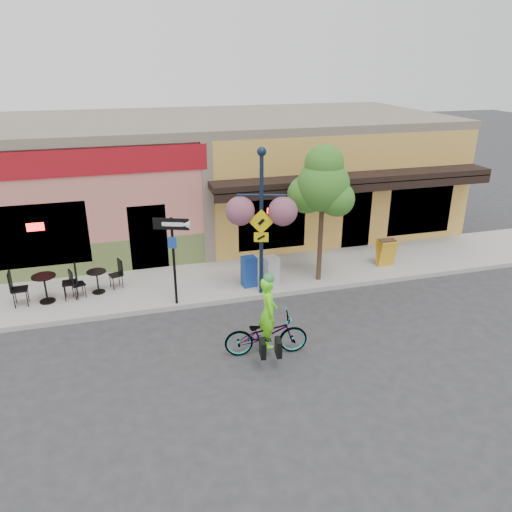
{
  "coord_description": "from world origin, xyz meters",
  "views": [
    {
      "loc": [
        -3.8,
        -12.13,
        6.71
      ],
      "look_at": [
        -0.21,
        0.5,
        1.4
      ],
      "focal_mm": 35.0,
      "sensor_mm": 36.0,
      "label": 1
    }
  ],
  "objects_px": {
    "bicycle": "(266,334)",
    "building": "(214,174)",
    "newspaper_box_blue": "(249,271)",
    "newspaper_box_grey": "(271,271)",
    "lamp_post": "(261,224)",
    "street_tree": "(322,214)",
    "one_way_sign": "(174,262)",
    "cyclist_rider": "(268,321)"
  },
  "relations": [
    {
      "from": "one_way_sign",
      "to": "newspaper_box_grey",
      "type": "relative_size",
      "value": 2.83
    },
    {
      "from": "street_tree",
      "to": "newspaper_box_blue",
      "type": "bearing_deg",
      "value": 176.36
    },
    {
      "from": "lamp_post",
      "to": "newspaper_box_blue",
      "type": "xyz_separation_m",
      "value": [
        -0.21,
        0.57,
        -1.69
      ]
    },
    {
      "from": "newspaper_box_grey",
      "to": "bicycle",
      "type": "bearing_deg",
      "value": -124.63
    },
    {
      "from": "newspaper_box_blue",
      "to": "building",
      "type": "bearing_deg",
      "value": 82.36
    },
    {
      "from": "bicycle",
      "to": "street_tree",
      "type": "height_order",
      "value": "street_tree"
    },
    {
      "from": "newspaper_box_blue",
      "to": "newspaper_box_grey",
      "type": "height_order",
      "value": "newspaper_box_blue"
    },
    {
      "from": "bicycle",
      "to": "newspaper_box_blue",
      "type": "xyz_separation_m",
      "value": [
        0.52,
        3.49,
        0.1
      ]
    },
    {
      "from": "lamp_post",
      "to": "newspaper_box_grey",
      "type": "height_order",
      "value": "lamp_post"
    },
    {
      "from": "cyclist_rider",
      "to": "one_way_sign",
      "type": "bearing_deg",
      "value": 39.83
    },
    {
      "from": "building",
      "to": "bicycle",
      "type": "relative_size",
      "value": 9.15
    },
    {
      "from": "building",
      "to": "newspaper_box_grey",
      "type": "distance_m",
      "value": 6.59
    },
    {
      "from": "newspaper_box_grey",
      "to": "street_tree",
      "type": "distance_m",
      "value": 2.3
    },
    {
      "from": "lamp_post",
      "to": "street_tree",
      "type": "relative_size",
      "value": 1.01
    },
    {
      "from": "newspaper_box_grey",
      "to": "building",
      "type": "bearing_deg",
      "value": 78.48
    },
    {
      "from": "building",
      "to": "newspaper_box_grey",
      "type": "height_order",
      "value": "building"
    },
    {
      "from": "building",
      "to": "street_tree",
      "type": "height_order",
      "value": "building"
    },
    {
      "from": "newspaper_box_blue",
      "to": "street_tree",
      "type": "bearing_deg",
      "value": -9.27
    },
    {
      "from": "newspaper_box_grey",
      "to": "lamp_post",
      "type": "bearing_deg",
      "value": -148.26
    },
    {
      "from": "building",
      "to": "street_tree",
      "type": "xyz_separation_m",
      "value": [
        2.0,
        -6.42,
        0.03
      ]
    },
    {
      "from": "cyclist_rider",
      "to": "street_tree",
      "type": "distance_m",
      "value": 4.52
    },
    {
      "from": "bicycle",
      "to": "newspaper_box_blue",
      "type": "distance_m",
      "value": 3.53
    },
    {
      "from": "building",
      "to": "lamp_post",
      "type": "relative_size",
      "value": 4.23
    },
    {
      "from": "bicycle",
      "to": "newspaper_box_grey",
      "type": "xyz_separation_m",
      "value": [
        1.18,
        3.4,
        0.08
      ]
    },
    {
      "from": "newspaper_box_blue",
      "to": "newspaper_box_grey",
      "type": "distance_m",
      "value": 0.67
    },
    {
      "from": "building",
      "to": "newspaper_box_blue",
      "type": "height_order",
      "value": "building"
    },
    {
      "from": "building",
      "to": "cyclist_rider",
      "type": "distance_m",
      "value": 9.89
    },
    {
      "from": "cyclist_rider",
      "to": "lamp_post",
      "type": "height_order",
      "value": "lamp_post"
    },
    {
      "from": "street_tree",
      "to": "lamp_post",
      "type": "bearing_deg",
      "value": -167.95
    },
    {
      "from": "one_way_sign",
      "to": "newspaper_box_grey",
      "type": "xyz_separation_m",
      "value": [
        2.95,
        0.48,
        -0.82
      ]
    },
    {
      "from": "bicycle",
      "to": "building",
      "type": "bearing_deg",
      "value": 3.63
    },
    {
      "from": "lamp_post",
      "to": "cyclist_rider",
      "type": "bearing_deg",
      "value": -85.99
    },
    {
      "from": "newspaper_box_blue",
      "to": "street_tree",
      "type": "distance_m",
      "value": 2.78
    },
    {
      "from": "building",
      "to": "cyclist_rider",
      "type": "relative_size",
      "value": 10.46
    },
    {
      "from": "bicycle",
      "to": "cyclist_rider",
      "type": "xyz_separation_m",
      "value": [
        0.05,
        0.0,
        0.35
      ]
    },
    {
      "from": "bicycle",
      "to": "street_tree",
      "type": "distance_m",
      "value": 4.67
    },
    {
      "from": "cyclist_rider",
      "to": "one_way_sign",
      "type": "height_order",
      "value": "one_way_sign"
    },
    {
      "from": "cyclist_rider",
      "to": "newspaper_box_blue",
      "type": "relative_size",
      "value": 1.86
    },
    {
      "from": "one_way_sign",
      "to": "newspaper_box_blue",
      "type": "height_order",
      "value": "one_way_sign"
    },
    {
      "from": "lamp_post",
      "to": "one_way_sign",
      "type": "relative_size",
      "value": 1.69
    },
    {
      "from": "building",
      "to": "cyclist_rider",
      "type": "bearing_deg",
      "value": -94.06
    },
    {
      "from": "bicycle",
      "to": "newspaper_box_blue",
      "type": "height_order",
      "value": "newspaper_box_blue"
    }
  ]
}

